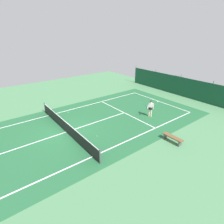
% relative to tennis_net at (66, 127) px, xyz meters
% --- Properties ---
extents(ground_plane, '(36.00, 36.00, 0.00)m').
position_rel_tennis_net_xyz_m(ground_plane, '(0.00, 0.00, -0.51)').
color(ground_plane, '#4C8456').
extents(court_surface, '(11.02, 26.60, 0.01)m').
position_rel_tennis_net_xyz_m(court_surface, '(0.00, 0.00, -0.51)').
color(court_surface, '#236038').
rests_on(court_surface, ground).
extents(tennis_net, '(10.12, 0.10, 1.10)m').
position_rel_tennis_net_xyz_m(tennis_net, '(0.00, 0.00, 0.00)').
color(tennis_net, black).
rests_on(tennis_net, ground).
extents(back_fence, '(16.30, 0.98, 2.70)m').
position_rel_tennis_net_xyz_m(back_fence, '(-0.00, 16.35, 0.16)').
color(back_fence, '#14472D').
rests_on(back_fence, ground).
extents(tennis_player, '(0.56, 0.83, 1.64)m').
position_rel_tennis_net_xyz_m(tennis_player, '(2.23, 7.80, 0.45)').
color(tennis_player, beige).
rests_on(tennis_player, ground).
extents(tennis_ball_near_player, '(0.07, 0.07, 0.07)m').
position_rel_tennis_net_xyz_m(tennis_ball_near_player, '(2.15, 1.65, -0.48)').
color(tennis_ball_near_player, '#CCDB33').
rests_on(tennis_ball_near_player, ground).
extents(tennis_ball_midcourt, '(0.07, 0.07, 0.07)m').
position_rel_tennis_net_xyz_m(tennis_ball_midcourt, '(-3.57, 1.83, -0.48)').
color(tennis_ball_midcourt, '#CCDB33').
rests_on(tennis_ball_midcourt, ground).
extents(parked_car, '(2.28, 4.33, 1.68)m').
position_rel_tennis_net_xyz_m(parked_car, '(-2.18, 17.99, 0.33)').
color(parked_car, silver).
rests_on(parked_car, ground).
extents(courtside_bench, '(1.60, 0.40, 0.49)m').
position_rel_tennis_net_xyz_m(courtside_bench, '(6.31, 5.72, -0.14)').
color(courtside_bench, brown).
rests_on(courtside_bench, ground).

